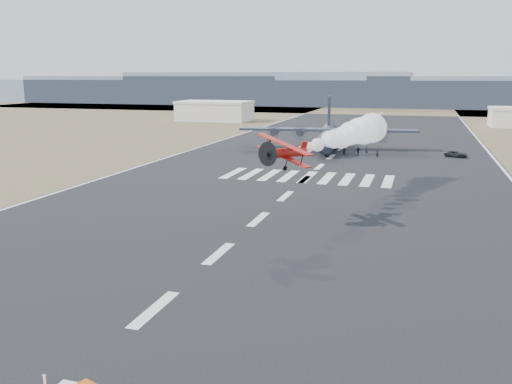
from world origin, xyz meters
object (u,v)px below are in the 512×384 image
at_px(crew_h, 344,151).
at_px(crew_f, 270,144).
at_px(crew_c, 295,150).
at_px(crew_b, 308,149).
at_px(support_vehicle, 456,154).
at_px(crew_d, 358,151).
at_px(crew_g, 367,150).
at_px(crew_a, 377,153).
at_px(hangar_left, 215,111).
at_px(aerobatic_biplane, 286,152).
at_px(crew_e, 322,150).
at_px(transport_aircraft, 327,135).

bearing_deg(crew_h, crew_f, 152.73).
bearing_deg(crew_f, crew_c, 63.74).
distance_m(crew_b, crew_h, 7.89).
distance_m(support_vehicle, crew_d, 18.43).
xyz_separation_m(support_vehicle, crew_g, (-16.63, -1.35, 0.25)).
xyz_separation_m(crew_b, crew_h, (7.60, -2.12, 0.12)).
height_order(crew_a, crew_b, crew_a).
distance_m(crew_g, crew_h, 4.83).
relative_size(crew_d, crew_g, 1.12).
bearing_deg(hangar_left, crew_h, -52.45).
relative_size(aerobatic_biplane, crew_f, 3.76).
bearing_deg(aerobatic_biplane, crew_e, 108.99).
relative_size(transport_aircraft, crew_b, 22.99).
bearing_deg(crew_g, crew_e, -122.30).
height_order(crew_a, crew_e, crew_e).
bearing_deg(crew_a, crew_b, 175.83).
relative_size(crew_c, crew_e, 0.84).
distance_m(transport_aircraft, crew_b, 8.17).
height_order(aerobatic_biplane, support_vehicle, aerobatic_biplane).
distance_m(crew_f, crew_g, 20.91).
relative_size(crew_f, crew_g, 1.07).
height_order(aerobatic_biplane, crew_d, aerobatic_biplane).
height_order(transport_aircraft, support_vehicle, transport_aircraft).
bearing_deg(aerobatic_biplane, crew_c, 114.87).
bearing_deg(crew_e, hangar_left, 60.50).
height_order(crew_b, crew_c, crew_b).
height_order(crew_b, crew_e, crew_e).
relative_size(crew_e, crew_f, 1.03).
distance_m(aerobatic_biplane, crew_e, 52.58).
bearing_deg(crew_c, crew_b, 71.99).
xyz_separation_m(transport_aircraft, crew_e, (0.59, -9.21, -1.82)).
height_order(aerobatic_biplane, crew_e, aerobatic_biplane).
bearing_deg(aerobatic_biplane, hangar_left, 127.42).
bearing_deg(transport_aircraft, support_vehicle, -20.05).
bearing_deg(crew_b, transport_aircraft, 126.34).
relative_size(support_vehicle, crew_e, 2.27).
bearing_deg(crew_f, hangar_left, -133.95).
bearing_deg(crew_e, crew_d, -66.28).
xyz_separation_m(hangar_left, crew_c, (44.42, -70.51, -2.63)).
bearing_deg(crew_d, crew_b, -54.62).
xyz_separation_m(support_vehicle, crew_e, (-24.99, -3.72, 0.34)).
relative_size(aerobatic_biplane, crew_g, 4.02).
bearing_deg(aerobatic_biplane, crew_a, 97.02).
relative_size(hangar_left, crew_g, 14.70).
bearing_deg(crew_b, aerobatic_biplane, -25.52).
relative_size(crew_b, crew_d, 0.85).
xyz_separation_m(hangar_left, transport_aircraft, (49.21, -60.89, -0.67)).
xyz_separation_m(crew_a, crew_g, (-2.37, 3.79, 0.01)).
bearing_deg(aerobatic_biplane, transport_aircraft, 108.65).
xyz_separation_m(aerobatic_biplane, crew_b, (-8.54, 53.59, -6.72)).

